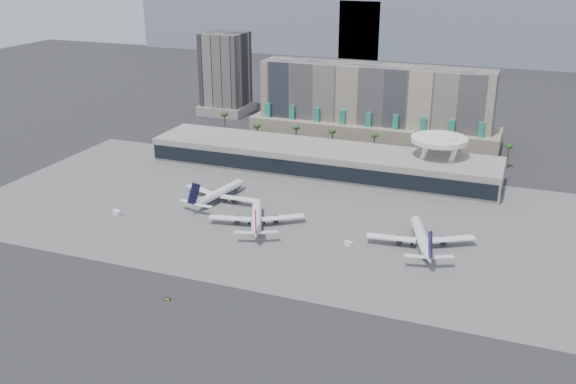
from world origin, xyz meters
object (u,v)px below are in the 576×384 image
(airliner_left, at_px, (219,193))
(airliner_right, at_px, (422,238))
(service_vehicle_a, at_px, (117,213))
(airliner_centre, at_px, (257,217))
(taxiway_sign, at_px, (167,299))
(service_vehicle_b, at_px, (349,243))

(airliner_left, relative_size, airliner_right, 0.99)
(service_vehicle_a, bearing_deg, airliner_centre, 32.70)
(airliner_left, xyz_separation_m, airliner_right, (89.65, -14.49, 0.15))
(airliner_left, xyz_separation_m, taxiway_sign, (22.48, -81.08, -3.03))
(service_vehicle_b, xyz_separation_m, taxiway_sign, (-42.02, -58.21, -0.32))
(service_vehicle_a, distance_m, taxiway_sign, 75.23)
(service_vehicle_b, bearing_deg, airliner_left, -178.12)
(service_vehicle_a, xyz_separation_m, service_vehicle_b, (96.62, 6.45, -0.27))
(airliner_left, height_order, taxiway_sign, airliner_left)
(airliner_left, distance_m, airliner_right, 90.81)
(airliner_centre, xyz_separation_m, service_vehicle_b, (39.04, -4.76, -2.68))
(service_vehicle_b, bearing_deg, service_vehicle_a, -154.77)
(service_vehicle_b, relative_size, taxiway_sign, 1.50)
(airliner_left, bearing_deg, service_vehicle_a, -127.06)
(airliner_centre, height_order, service_vehicle_a, airliner_centre)
(airliner_centre, height_order, taxiway_sign, airliner_centre)
(service_vehicle_b, bearing_deg, taxiway_sign, -104.42)
(service_vehicle_a, bearing_deg, service_vehicle_b, 25.50)
(airliner_left, relative_size, service_vehicle_b, 13.27)
(service_vehicle_a, bearing_deg, airliner_left, 64.09)
(airliner_centre, distance_m, taxiway_sign, 63.11)
(airliner_left, height_order, service_vehicle_a, airliner_left)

